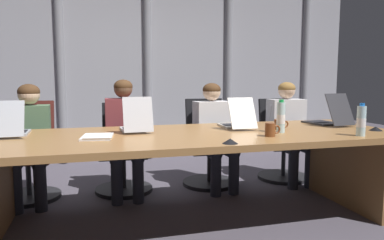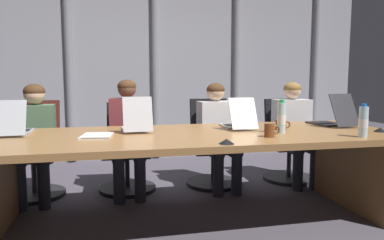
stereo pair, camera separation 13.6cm
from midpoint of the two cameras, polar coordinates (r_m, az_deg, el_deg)
The scene contains 22 objects.
ground_plane at distance 3.15m, azimuth -1.35°, elevation -15.61°, with size 12.93×12.93×0.00m, color #47424C.
conference_table at distance 2.98m, azimuth -1.38°, elevation -5.03°, with size 3.49×1.22×0.74m.
curtain_backdrop at distance 5.41m, azimuth -7.83°, elevation 8.85°, with size 6.46×0.17×2.83m.
laptop_left_end at distance 3.20m, azimuth -27.68°, elevation -1.21°, with size 0.24×0.45×0.28m.
laptop_left_mid at distance 3.11m, azimuth -10.11°, elevation -0.73°, with size 0.25×0.41×0.30m.
laptop_center at distance 3.31m, azimuth 5.85°, elevation -0.29°, with size 0.25×0.46×0.28m.
laptop_right_mid at distance 3.73m, azimuth 19.67°, elevation 0.21°, with size 0.29×0.50×0.31m.
office_chair_left_end at distance 4.00m, azimuth -25.27°, elevation -6.05°, with size 0.60×0.60×0.96m.
office_chair_left_mid at distance 3.94m, azimuth -11.80°, elevation -5.89°, with size 0.60×0.60×0.93m.
office_chair_center at distance 4.10m, azimuth 1.61°, elevation -5.14°, with size 0.60×0.60×0.96m.
office_chair_right_mid at distance 4.45m, azimuth 13.17°, elevation -4.43°, with size 0.60×0.60×0.95m.
person_left_end at distance 3.78m, azimuth -25.26°, elevation -2.21°, with size 0.39×0.56×1.14m.
person_left_mid at distance 3.73m, azimuth -11.66°, elevation -1.61°, with size 0.39×0.55×1.18m.
person_center at distance 3.90m, azimuth 2.58°, elevation -1.36°, with size 0.41×0.56×1.14m.
person_right_mid at distance 4.27m, azimuth 14.27°, elevation -0.79°, with size 0.42×0.55×1.15m.
water_bottle_primary at distance 3.06m, azimuth 12.66°, elevation 0.38°, with size 0.07×0.07×0.27m.
water_bottle_secondary at distance 3.07m, azimuth 24.09°, elevation -0.16°, with size 0.07×0.07×0.26m.
coffee_mug_near at distance 3.26m, azimuth 12.55°, elevation -0.69°, with size 0.14×0.09×0.09m.
coffee_mug_far at distance 2.84m, azimuth 11.02°, elevation -1.52°, with size 0.13×0.08×0.11m.
conference_mic_left_side at distance 3.46m, azimuth 26.10°, elevation -1.23°, with size 0.11×0.11×0.04m, color black.
conference_mic_middle at distance 2.49m, azimuth 4.50°, elevation -3.35°, with size 0.11×0.11×0.04m, color black.
spiral_notepad at distance 2.84m, azimuth -16.12°, elevation -2.58°, with size 0.26×0.33×0.03m.
Camera 1 is at (-0.76, -2.82, 1.18)m, focal length 33.68 mm.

